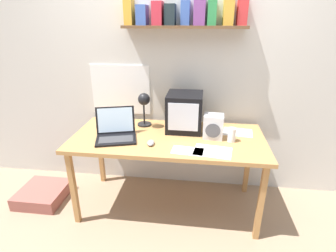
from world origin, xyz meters
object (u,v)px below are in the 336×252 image
Objects in this scene: desk_lamp at (144,104)px; floor_cushion at (43,194)px; laptop at (116,131)px; juice_glass at (232,135)px; loose_paper_near_laptop at (238,132)px; space_heater at (213,126)px; crt_monitor at (185,112)px; printed_handout at (188,151)px; corner_desk at (168,142)px; loose_paper_near_monitor at (213,151)px; computer_mouse at (151,143)px.

floor_cushion is (-1.04, -0.26, -0.93)m from desk_lamp.
laptop reaches higher than juice_glass.
loose_paper_near_laptop is at bearing -3.36° from laptop.
crt_monitor is at bearing 153.54° from space_heater.
desk_lamp reaches higher than space_heater.
loose_paper_near_laptop and printed_handout have the same top height.
desk_lamp is (0.20, 0.26, 0.17)m from laptop.
floor_cushion is (-1.92, -0.24, -0.70)m from loose_paper_near_laptop.
corner_desk is 5.29× the size of loose_paper_near_monitor.
corner_desk is 3.87× the size of floor_cushion.
crt_monitor is 1.02× the size of desk_lamp.
laptop is 0.86m from space_heater.
floor_cushion is (-1.69, -0.10, -0.80)m from space_heater.
desk_lamp is 1.21× the size of loose_paper_near_laptop.
juice_glass reaches higher than loose_paper_near_monitor.
computer_mouse is at bearing 173.01° from loose_paper_near_monitor.
printed_handout is at bearing -7.22° from floor_cushion.
juice_glass is (0.42, -0.21, -0.12)m from crt_monitor.
laptop is 1.27× the size of loose_paper_near_monitor.
loose_paper_near_monitor is at bearing -87.25° from space_heater.
printed_handout is (0.19, -0.26, 0.06)m from corner_desk.
computer_mouse is 0.39× the size of loose_paper_near_laptop.
desk_lamp is 0.67m from printed_handout.
loose_paper_near_laptop is 0.87× the size of loose_paper_near_monitor.
desk_lamp is at bearing 146.04° from loose_paper_near_monitor.
laptop is at bearing -177.49° from juice_glass.
desk_lamp is (-0.25, 0.19, 0.30)m from corner_desk.
printed_handout is at bearing -81.96° from crt_monitor.
crt_monitor reaches higher than computer_mouse.
corner_desk is at bearing 126.10° from printed_handout.
computer_mouse reaches higher than loose_paper_near_monitor.
computer_mouse is at bearing 165.78° from printed_handout.
corner_desk is 4.16× the size of laptop.
computer_mouse is 1.37m from floor_cushion.
crt_monitor is at bearing 7.66° from laptop.
crt_monitor is 1.69m from floor_cushion.
laptop reaches higher than loose_paper_near_laptop.
printed_handout is (0.06, -0.44, -0.17)m from crt_monitor.
loose_paper_near_laptop is at bearing 59.58° from loose_paper_near_monitor.
desk_lamp is at bearing 143.34° from corner_desk.
space_heater is at bearing 54.38° from printed_handout.
desk_lamp is at bearing 164.73° from juice_glass.
juice_glass is 1.99m from floor_cushion.
space_heater is (0.85, 0.10, 0.04)m from laptop.
computer_mouse reaches higher than loose_paper_near_laptop.
space_heater is at bearing -30.10° from desk_lamp.
juice_glass is 0.43× the size of loose_paper_near_laptop.
desk_lamp reaches higher than laptop.
printed_handout is at bearing -14.22° from computer_mouse.
crt_monitor is 0.48m from printed_handout.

